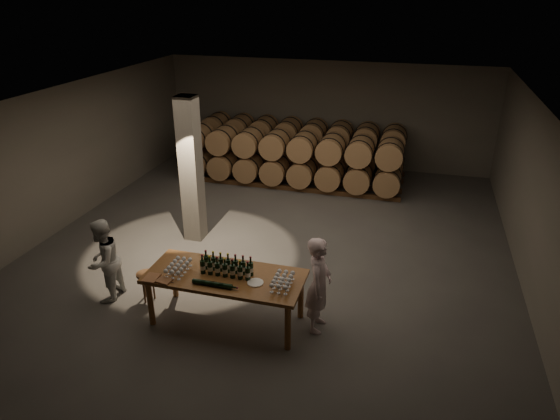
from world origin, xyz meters
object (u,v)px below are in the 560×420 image
(person_man, at_px, (319,285))
(person_woman, at_px, (103,261))
(bottle_cluster, at_px, (227,268))
(notebook_near, at_px, (164,281))
(tasting_table, at_px, (225,280))
(stool, at_px, (146,278))
(plate, at_px, (255,283))

(person_man, height_order, person_woman, person_man)
(bottle_cluster, bearing_deg, notebook_near, -151.32)
(person_woman, bearing_deg, tasting_table, 88.16)
(tasting_table, height_order, person_man, person_man)
(tasting_table, bearing_deg, bottle_cluster, 59.82)
(tasting_table, distance_m, stool, 1.66)
(notebook_near, bearing_deg, person_woman, 169.80)
(notebook_near, relative_size, person_woman, 0.15)
(plate, bearing_deg, person_man, 18.59)
(bottle_cluster, distance_m, stool, 1.73)
(bottle_cluster, bearing_deg, plate, -13.80)
(bottle_cluster, bearing_deg, person_woman, 179.88)
(bottle_cluster, relative_size, person_man, 0.52)
(tasting_table, distance_m, bottle_cluster, 0.23)
(person_man, distance_m, person_woman, 3.85)
(notebook_near, bearing_deg, person_man, 24.22)
(stool, xyz_separation_m, person_man, (3.13, 0.04, 0.38))
(notebook_near, bearing_deg, plate, 22.32)
(tasting_table, relative_size, bottle_cluster, 3.00)
(bottle_cluster, xyz_separation_m, notebook_near, (-0.89, -0.48, -0.11))
(plate, height_order, stool, plate)
(stool, relative_size, person_man, 0.33)
(bottle_cluster, bearing_deg, tasting_table, -120.18)
(person_man, relative_size, person_woman, 1.07)
(tasting_table, height_order, stool, tasting_table)
(person_man, bearing_deg, notebook_near, 106.25)
(plate, distance_m, notebook_near, 1.46)
(stool, height_order, person_woman, person_woman)
(tasting_table, height_order, notebook_near, notebook_near)
(tasting_table, distance_m, person_man, 1.54)
(tasting_table, xyz_separation_m, person_man, (1.52, 0.23, 0.04))
(notebook_near, height_order, stool, notebook_near)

